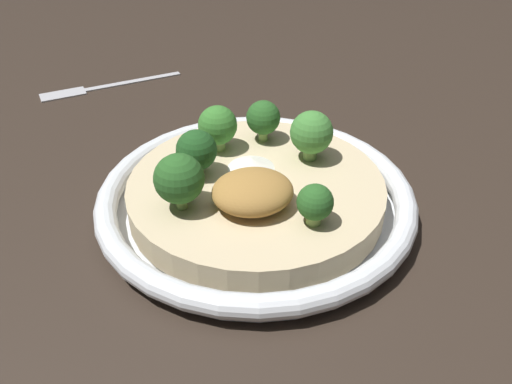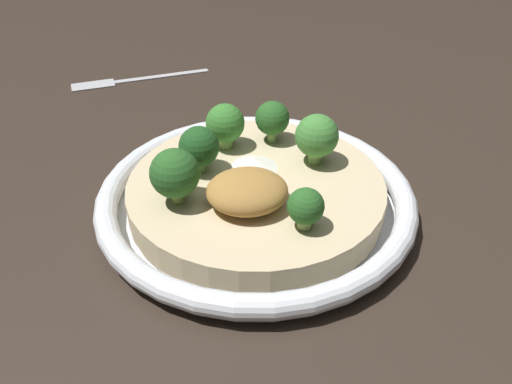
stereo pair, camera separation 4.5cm
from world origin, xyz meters
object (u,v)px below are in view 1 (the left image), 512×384
(broccoli_front_left, at_px, (179,179))
(broccoli_back, at_px, (218,126))
(risotto_bowl, at_px, (256,195))
(broccoli_back_right, at_px, (263,118))
(broccoli_front, at_px, (315,203))
(broccoli_left, at_px, (197,151))
(fork_utensil, at_px, (97,87))
(broccoli_right, at_px, (312,133))

(broccoli_front_left, relative_size, broccoli_back, 1.09)
(risotto_bowl, bearing_deg, broccoli_back, 111.55)
(broccoli_front_left, relative_size, broccoli_back_right, 1.18)
(broccoli_front, distance_m, broccoli_left, 0.12)
(fork_utensil, bearing_deg, broccoli_front_left, 90.31)
(broccoli_left, bearing_deg, broccoli_back_right, 34.64)
(broccoli_back, bearing_deg, broccoli_front_left, -116.72)
(risotto_bowl, relative_size, broccoli_right, 5.97)
(broccoli_right, bearing_deg, fork_utensil, 126.91)
(broccoli_right, xyz_separation_m, fork_utensil, (-0.21, 0.29, -0.06))
(broccoli_back, height_order, broccoli_front, broccoli_back)
(broccoli_front_left, height_order, broccoli_right, broccoli_front_left)
(broccoli_right, bearing_deg, broccoli_back_right, 128.81)
(risotto_bowl, bearing_deg, fork_utensil, 116.66)
(broccoli_back_right, bearing_deg, broccoli_left, -145.36)
(broccoli_right, bearing_deg, risotto_bowl, -156.11)
(broccoli_back_right, height_order, broccoli_left, broccoli_left)
(broccoli_back, distance_m, broccoli_front, 0.14)
(risotto_bowl, relative_size, broccoli_left, 6.56)
(broccoli_left, bearing_deg, fork_utensil, 110.21)
(broccoli_front, xyz_separation_m, broccoli_right, (0.03, 0.09, 0.01))
(risotto_bowl, distance_m, broccoli_back, 0.08)
(broccoli_back, bearing_deg, fork_utensil, 117.86)
(broccoli_back, relative_size, broccoli_front, 1.29)
(broccoli_back_right, bearing_deg, broccoli_front, -86.01)
(broccoli_back_right, xyz_separation_m, broccoli_left, (-0.07, -0.05, 0.00))
(risotto_bowl, height_order, broccoli_back, broccoli_back)
(broccoli_back, height_order, broccoli_back_right, broccoli_back)
(broccoli_left, bearing_deg, broccoli_front_left, -112.24)
(broccoli_back_right, relative_size, fork_utensil, 0.22)
(broccoli_left, bearing_deg, broccoli_right, 2.77)
(broccoli_back_right, relative_size, broccoli_left, 0.96)
(broccoli_front_left, relative_size, broccoli_right, 1.02)
(broccoli_back, relative_size, fork_utensil, 0.24)
(broccoli_front, height_order, fork_utensil, broccoli_front)
(risotto_bowl, height_order, broccoli_right, broccoli_right)
(broccoli_front, height_order, broccoli_back_right, broccoli_back_right)
(broccoli_front_left, bearing_deg, broccoli_front, -22.71)
(broccoli_back, relative_size, broccoli_back_right, 1.08)
(risotto_bowl, bearing_deg, broccoli_right, 23.89)
(broccoli_left, xyz_separation_m, fork_utensil, (-0.11, 0.29, -0.06))
(broccoli_front, bearing_deg, broccoli_left, 132.46)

